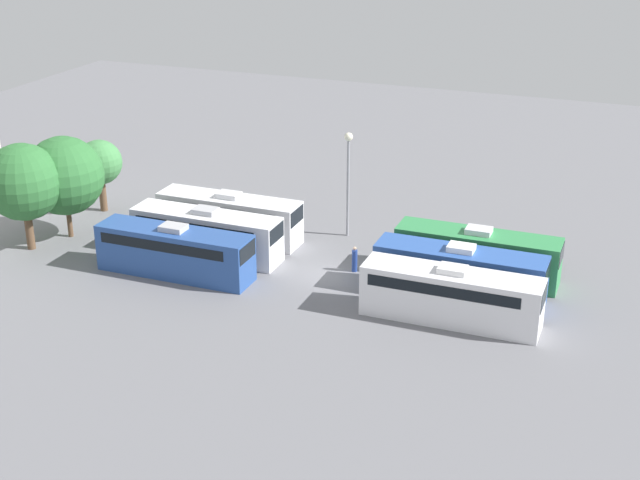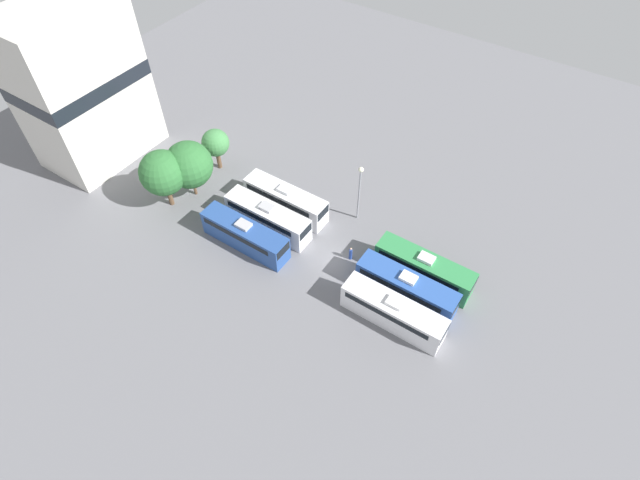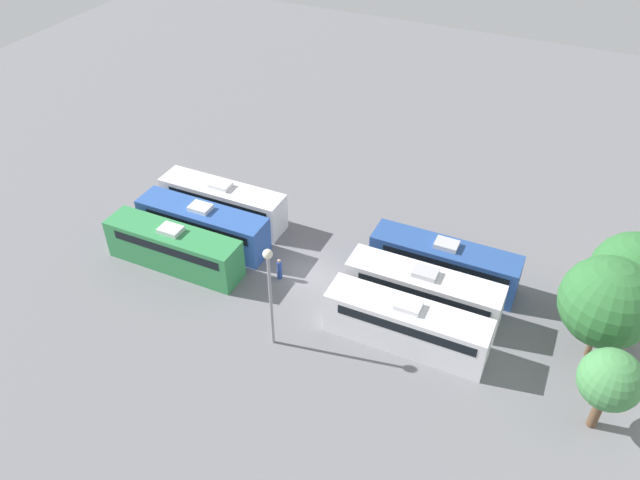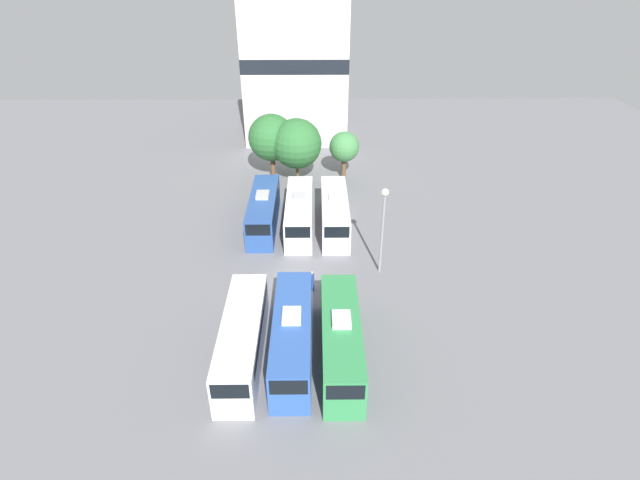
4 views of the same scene
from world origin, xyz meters
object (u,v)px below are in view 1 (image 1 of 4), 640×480
at_px(bus_3, 174,250).
at_px(tree_1, 64,176).
at_px(worker_person, 355,260).
at_px(light_pole, 348,166).
at_px(bus_4, 206,232).
at_px(tree_0, 23,182).
at_px(bus_0, 451,294).
at_px(bus_5, 229,216).
at_px(bus_1, 459,272).
at_px(tree_2, 100,163).
at_px(bus_2, 477,253).

xyz_separation_m(bus_3, tree_1, (2.95, 10.29, 2.87)).
bearing_deg(worker_person, light_pole, 24.12).
xyz_separation_m(bus_4, tree_0, (-3.39, 11.91, 3.16)).
xyz_separation_m(bus_0, bus_5, (6.63, 17.62, 0.00)).
relative_size(bus_3, light_pole, 1.37).
xyz_separation_m(bus_0, bus_3, (-0.20, 18.07, 0.00)).
distance_m(worker_person, light_pole, 7.60).
bearing_deg(bus_1, bus_3, 100.98).
distance_m(bus_1, tree_2, 29.39).
distance_m(bus_5, worker_person, 10.44).
relative_size(bus_0, tree_0, 1.39).
distance_m(bus_0, bus_5, 18.83).
distance_m(bus_3, light_pole, 13.62).
relative_size(worker_person, tree_1, 0.24).
height_order(light_pole, tree_2, light_pole).
height_order(worker_person, light_pole, light_pole).
relative_size(tree_0, tree_1, 1.02).
bearing_deg(bus_0, light_pole, 44.44).
distance_m(bus_4, light_pole, 10.89).
distance_m(bus_0, bus_2, 6.43).
bearing_deg(bus_5, tree_0, 119.54).
height_order(bus_3, tree_0, tree_0).
bearing_deg(worker_person, bus_1, -99.90).
bearing_deg(tree_1, bus_5, -70.13).
distance_m(tree_0, tree_2, 8.29).
distance_m(bus_0, light_pole, 14.66).
bearing_deg(light_pole, tree_1, 111.96).
bearing_deg(tree_0, bus_5, -60.46).
height_order(bus_0, tree_0, tree_0).
distance_m(bus_4, worker_person, 10.32).
bearing_deg(bus_3, tree_1, 73.98).
distance_m(bus_5, tree_1, 11.78).
bearing_deg(tree_2, bus_5, -97.21).
bearing_deg(tree_2, tree_0, 177.44).
bearing_deg(bus_1, worker_person, 80.10).
bearing_deg(worker_person, tree_2, 80.62).
distance_m(bus_1, bus_5, 17.68).
xyz_separation_m(worker_person, tree_2, (3.59, 21.74, 3.04)).
bearing_deg(light_pole, bus_1, -125.47).
height_order(bus_3, bus_5, same).
height_order(bus_5, worker_person, bus_5).
bearing_deg(tree_1, bus_4, -87.26).
height_order(bus_1, tree_1, tree_1).
relative_size(bus_1, bus_4, 1.00).
bearing_deg(bus_5, tree_2, 82.79).
height_order(bus_2, tree_0, tree_0).
relative_size(bus_2, bus_4, 1.00).
height_order(bus_5, tree_1, tree_1).
height_order(bus_3, light_pole, light_pole).
relative_size(bus_4, tree_0, 1.39).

